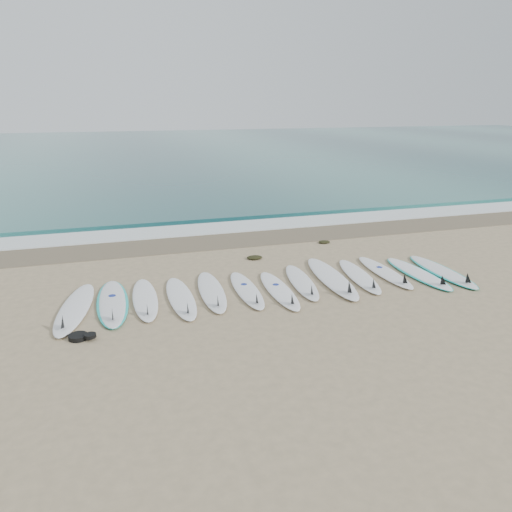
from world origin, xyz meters
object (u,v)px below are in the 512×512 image
object	(u,v)px
surfboard_0	(74,309)
leash_coil	(81,337)
surfboard_12	(443,271)
surfboard_6	(280,291)

from	to	relation	value
surfboard_0	leash_coil	distance (m)	1.26
leash_coil	surfboard_12	bearing A→B (deg)	7.46
surfboard_6	leash_coil	bearing A→B (deg)	-163.27
surfboard_0	surfboard_6	size ratio (longest dim) A/B	1.13
leash_coil	surfboard_6	bearing A→B (deg)	14.31
surfboard_12	leash_coil	bearing A→B (deg)	-170.54
surfboard_0	surfboard_12	size ratio (longest dim) A/B	1.06
surfboard_6	surfboard_12	xyz separation A→B (m)	(4.05, 0.04, -0.00)
surfboard_12	leash_coil	distance (m)	8.06
surfboard_0	surfboard_12	bearing A→B (deg)	8.14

